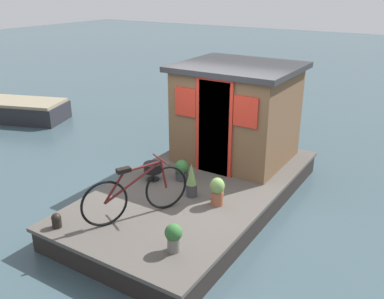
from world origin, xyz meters
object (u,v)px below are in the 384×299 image
potted_plant_ivy (192,181)px  potted_plant_succulent (174,236)px  charcoal_grill (153,168)px  bicycle (136,193)px  mooring_bollard (56,220)px  houseboat_cabin (237,112)px  potted_plant_geranium (217,191)px  potted_plant_basil (182,170)px  dinghy_boat (15,110)px

potted_plant_ivy → potted_plant_succulent: size_ratio=1.47×
potted_plant_ivy → charcoal_grill: (0.15, 0.90, -0.05)m
bicycle → mooring_bollard: (-0.84, 0.78, -0.27)m
charcoal_grill → potted_plant_succulent: bearing=-135.9°
houseboat_cabin → potted_plant_geranium: 2.10m
potted_plant_basil → houseboat_cabin: bearing=-12.8°
potted_plant_succulent → charcoal_grill: potted_plant_succulent is taller
houseboat_cabin → bicycle: bearing=176.1°
potted_plant_basil → charcoal_grill: bearing=121.6°
potted_plant_basil → mooring_bollard: size_ratio=1.68×
houseboat_cabin → bicycle: (-2.82, 0.19, -0.55)m
potted_plant_basil → potted_plant_ivy: (-0.42, -0.47, 0.08)m
potted_plant_succulent → potted_plant_basil: bearing=30.6°
houseboat_cabin → potted_plant_succulent: 3.42m
bicycle → charcoal_grill: (1.13, 0.57, -0.17)m
houseboat_cabin → potted_plant_basil: 1.64m
houseboat_cabin → potted_plant_basil: (-1.43, 0.32, -0.74)m
potted_plant_ivy → potted_plant_basil: bearing=48.0°
houseboat_cabin → charcoal_grill: size_ratio=6.83×
houseboat_cabin → dinghy_boat: 7.11m
bicycle → mooring_bollard: bicycle is taller
potted_plant_geranium → potted_plant_ivy: 0.49m
potted_plant_geranium → mooring_bollard: (-1.79, 1.60, -0.12)m
potted_plant_geranium → dinghy_boat: (1.98, 7.66, -0.37)m
potted_plant_basil → dinghy_boat: size_ratio=0.12×
charcoal_grill → potted_plant_geranium: bearing=-97.6°
potted_plant_succulent → potted_plant_ivy: bearing=23.6°
bicycle → dinghy_boat: size_ratio=0.49×
potted_plant_basil → charcoal_grill: size_ratio=1.16×
potted_plant_geranium → dinghy_boat: 7.92m
potted_plant_succulent → charcoal_grill: bearing=44.1°
houseboat_cabin → mooring_bollard: 3.88m
potted_plant_basil → charcoal_grill: potted_plant_basil is taller
potted_plant_ivy → mooring_bollard: 2.14m
potted_plant_ivy → mooring_bollard: size_ratio=2.59×
houseboat_cabin → potted_plant_ivy: 1.97m
potted_plant_basil → potted_plant_ivy: potted_plant_ivy is taller
potted_plant_ivy → charcoal_grill: bearing=80.3°
potted_plant_basil → charcoal_grill: (-0.27, 0.43, 0.03)m
potted_plant_ivy → potted_plant_succulent: (-1.41, -0.61, -0.05)m
potted_plant_ivy → bicycle: bearing=161.1°
houseboat_cabin → potted_plant_geranium: (-1.88, -0.63, -0.70)m
potted_plant_geranium → mooring_bollard: bearing=138.2°
houseboat_cabin → potted_plant_succulent: size_ratio=5.60×
bicycle → potted_plant_succulent: bearing=-114.4°
potted_plant_geranium → potted_plant_ivy: potted_plant_ivy is taller
bicycle → charcoal_grill: size_ratio=4.76×
dinghy_boat → potted_plant_succulent: bearing=-113.3°
charcoal_grill → dinghy_boat: bearing=74.1°
potted_plant_geranium → dinghy_boat: size_ratio=0.15×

